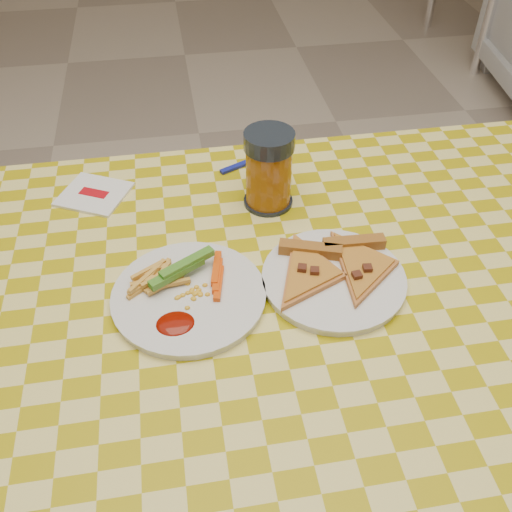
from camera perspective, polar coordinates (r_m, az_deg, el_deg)
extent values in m
plane|color=beige|center=(1.53, 0.96, -23.72)|extent=(8.00, 8.00, 0.00)
cylinder|color=white|center=(1.47, -22.89, -7.37)|extent=(0.06, 0.06, 0.71)
cylinder|color=white|center=(1.55, 18.79, -2.46)|extent=(0.06, 0.06, 0.71)
cube|color=#55351D|center=(0.91, 1.48, -5.13)|extent=(1.20, 0.80, 0.04)
cylinder|color=white|center=(3.39, 22.53, 21.99)|extent=(0.06, 0.06, 0.71)
cylinder|color=white|center=(0.88, -6.71, -4.11)|extent=(0.28, 0.28, 0.01)
cylinder|color=white|center=(0.91, 7.75, -2.37)|extent=(0.29, 0.29, 0.01)
cube|color=#18640F|center=(0.89, -7.42, -1.18)|extent=(0.10, 0.08, 0.02)
cube|color=#EB4B0A|center=(0.89, -3.87, -2.00)|extent=(0.06, 0.08, 0.02)
ellipsoid|color=#720D02|center=(0.84, -8.07, -6.75)|extent=(0.06, 0.05, 0.01)
cube|color=olive|center=(0.93, 5.44, 0.58)|extent=(0.10, 0.05, 0.02)
cube|color=olive|center=(0.95, 9.76, 1.18)|extent=(0.10, 0.03, 0.02)
cylinder|color=black|center=(1.06, 1.22, 5.52)|extent=(0.09, 0.09, 0.01)
cylinder|color=#8B490F|center=(1.03, 1.27, 7.99)|extent=(0.08, 0.08, 0.12)
cylinder|color=black|center=(0.99, 1.33, 11.45)|extent=(0.09, 0.09, 0.03)
cube|color=white|center=(1.12, -15.88, 5.97)|extent=(0.15, 0.15, 0.01)
cube|color=#B20A13|center=(1.12, -15.92, 6.10)|extent=(0.06, 0.04, 0.00)
cube|color=navy|center=(1.16, -1.41, 9.16)|extent=(0.09, 0.05, 0.01)
cube|color=white|center=(1.19, 1.41, 10.22)|extent=(0.05, 0.04, 0.00)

